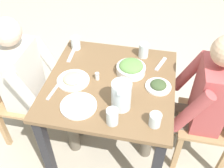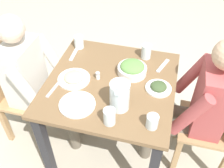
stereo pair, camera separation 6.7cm
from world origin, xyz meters
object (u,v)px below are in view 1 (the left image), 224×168
at_px(plate_dolmas, 158,85).
at_px(water_glass_by_pitcher, 144,50).
at_px(diner_near, 195,100).
at_px(chair_near, 219,118).
at_px(salt_shaker, 97,76).
at_px(diner_far, 34,83).
at_px(water_glass_far_right, 155,120).
at_px(water_glass_near_right, 112,117).
at_px(chair_far, 14,93).
at_px(salad_bowl, 131,68).
at_px(plate_beans, 73,79).
at_px(dining_table, 111,96).
at_px(water_pitcher, 121,95).
at_px(plate_yoghurt, 78,105).
at_px(water_glass_far_left, 76,43).

height_order(plate_dolmas, water_glass_by_pitcher, water_glass_by_pitcher).
bearing_deg(diner_near, chair_near, -90.00).
bearing_deg(salt_shaker, diner_far, 89.70).
height_order(water_glass_far_right, water_glass_near_right, water_glass_near_right).
distance_m(chair_far, water_glass_far_right, 1.20).
relative_size(salad_bowl, salt_shaker, 3.76).
bearing_deg(plate_beans, plate_dolmas, -84.59).
height_order(dining_table, salt_shaker, salt_shaker).
bearing_deg(plate_dolmas, diner_near, -76.72).
height_order(diner_near, water_glass_far_right, diner_near).
bearing_deg(salt_shaker, water_glass_near_right, -153.06).
distance_m(diner_far, water_glass_near_right, 0.78).
bearing_deg(water_glass_far_right, diner_far, 70.92).
height_order(diner_near, water_glass_near_right, diner_near).
bearing_deg(chair_near, salt_shaker, 94.24).
bearing_deg(water_pitcher, plate_beans, 65.67).
height_order(chair_far, water_glass_near_right, water_glass_near_right).
height_order(plate_dolmas, water_glass_near_right, water_glass_near_right).
distance_m(diner_near, plate_beans, 0.86).
relative_size(diner_near, salt_shaker, 21.36).
relative_size(diner_near, water_glass_by_pitcher, 10.46).
bearing_deg(water_glass_near_right, chair_near, -59.94).
xyz_separation_m(plate_yoghurt, salt_shaker, (0.27, -0.05, 0.01)).
bearing_deg(salt_shaker, chair_far, 89.79).
xyz_separation_m(water_glass_by_pitcher, salt_shaker, (-0.32, 0.28, -0.03)).
bearing_deg(plate_yoghurt, water_pitcher, -78.08).
relative_size(plate_dolmas, water_glass_far_right, 2.01).
relative_size(diner_near, plate_beans, 5.24).
height_order(plate_beans, water_glass_near_right, water_glass_near_right).
height_order(water_glass_far_left, salt_shaker, water_glass_far_left).
xyz_separation_m(water_glass_far_right, water_glass_far_left, (0.63, 0.67, 0.01)).
xyz_separation_m(chair_far, water_glass_near_right, (-0.35, -0.88, 0.33)).
relative_size(chair_far, salad_bowl, 4.23).
distance_m(dining_table, water_glass_near_right, 0.40).
relative_size(chair_far, water_pitcher, 4.52).
xyz_separation_m(diner_near, water_glass_far_left, (0.25, 0.93, 0.18)).
distance_m(diner_far, water_glass_by_pitcher, 0.86).
xyz_separation_m(water_pitcher, water_glass_near_right, (-0.13, 0.03, -0.04)).
bearing_deg(water_glass_far_right, water_glass_by_pitcher, 12.20).
bearing_deg(water_pitcher, diner_far, 72.83).
bearing_deg(water_glass_far_left, salt_shaker, -141.90).
height_order(water_pitcher, water_glass_near_right, water_pitcher).
distance_m(plate_yoghurt, plate_beans, 0.24).
bearing_deg(dining_table, diner_near, -83.07).
height_order(diner_far, plate_yoghurt, diner_far).
bearing_deg(dining_table, salt_shaker, 86.37).
relative_size(plate_beans, plate_dolmas, 1.29).
distance_m(diner_far, water_pitcher, 0.77).
bearing_deg(chair_near, water_pitcher, 112.20).
bearing_deg(plate_beans, chair_near, -83.57).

